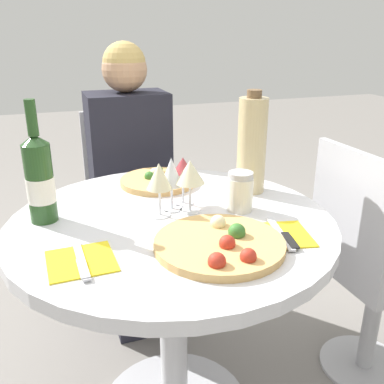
{
  "coord_description": "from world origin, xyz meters",
  "views": [
    {
      "loc": [
        -0.31,
        -1.05,
        1.21
      ],
      "look_at": [
        0.04,
        -0.07,
        0.81
      ],
      "focal_mm": 40.0,
      "sensor_mm": 36.0,
      "label": 1
    }
  ],
  "objects_px": {
    "dining_table": "(172,268)",
    "seated_diner": "(135,198)",
    "chair_behind_diner": "(130,208)",
    "tall_carafe": "(252,145)",
    "pizza_large": "(221,244)",
    "chair_empty_side": "(367,272)",
    "wine_bottle": "(40,179)"
  },
  "relations": [
    {
      "from": "dining_table",
      "to": "seated_diner",
      "type": "xyz_separation_m",
      "value": [
        0.03,
        0.65,
        -0.03
      ]
    },
    {
      "from": "dining_table",
      "to": "chair_empty_side",
      "type": "relative_size",
      "value": 1.05
    },
    {
      "from": "dining_table",
      "to": "wine_bottle",
      "type": "distance_m",
      "value": 0.45
    },
    {
      "from": "wine_bottle",
      "to": "tall_carafe",
      "type": "relative_size",
      "value": 1.02
    },
    {
      "from": "dining_table",
      "to": "seated_diner",
      "type": "distance_m",
      "value": 0.65
    },
    {
      "from": "dining_table",
      "to": "seated_diner",
      "type": "bearing_deg",
      "value": 87.35
    },
    {
      "from": "chair_behind_diner",
      "to": "pizza_large",
      "type": "xyz_separation_m",
      "value": [
        0.03,
        -1.0,
        0.3
      ]
    },
    {
      "from": "dining_table",
      "to": "chair_behind_diner",
      "type": "xyz_separation_m",
      "value": [
        0.03,
        0.79,
        -0.13
      ]
    },
    {
      "from": "tall_carafe",
      "to": "chair_behind_diner",
      "type": "bearing_deg",
      "value": 112.72
    },
    {
      "from": "chair_behind_diner",
      "to": "pizza_large",
      "type": "height_order",
      "value": "chair_behind_diner"
    },
    {
      "from": "tall_carafe",
      "to": "pizza_large",
      "type": "bearing_deg",
      "value": -126.4
    },
    {
      "from": "pizza_large",
      "to": "wine_bottle",
      "type": "distance_m",
      "value": 0.52
    },
    {
      "from": "seated_diner",
      "to": "chair_behind_diner",
      "type": "bearing_deg",
      "value": -90.0
    },
    {
      "from": "pizza_large",
      "to": "tall_carafe",
      "type": "bearing_deg",
      "value": 53.6
    },
    {
      "from": "tall_carafe",
      "to": "wine_bottle",
      "type": "bearing_deg",
      "value": -178.1
    },
    {
      "from": "chair_empty_side",
      "to": "wine_bottle",
      "type": "bearing_deg",
      "value": -98.61
    },
    {
      "from": "chair_empty_side",
      "to": "wine_bottle",
      "type": "xyz_separation_m",
      "value": [
        -1.02,
        0.15,
        0.41
      ]
    },
    {
      "from": "wine_bottle",
      "to": "tall_carafe",
      "type": "height_order",
      "value": "wine_bottle"
    },
    {
      "from": "chair_empty_side",
      "to": "tall_carafe",
      "type": "height_order",
      "value": "tall_carafe"
    },
    {
      "from": "dining_table",
      "to": "pizza_large",
      "type": "relative_size",
      "value": 2.86
    },
    {
      "from": "chair_behind_diner",
      "to": "chair_empty_side",
      "type": "distance_m",
      "value": 1.06
    },
    {
      "from": "chair_behind_diner",
      "to": "chair_empty_side",
      "type": "xyz_separation_m",
      "value": [
        0.65,
        -0.84,
        0.0
      ]
    },
    {
      "from": "chair_behind_diner",
      "to": "seated_diner",
      "type": "relative_size",
      "value": 0.74
    },
    {
      "from": "seated_diner",
      "to": "chair_empty_side",
      "type": "relative_size",
      "value": 1.35
    },
    {
      "from": "chair_empty_side",
      "to": "tall_carafe",
      "type": "relative_size",
      "value": 2.67
    },
    {
      "from": "seated_diner",
      "to": "wine_bottle",
      "type": "height_order",
      "value": "seated_diner"
    },
    {
      "from": "dining_table",
      "to": "wine_bottle",
      "type": "relative_size",
      "value": 2.73
    },
    {
      "from": "chair_behind_diner",
      "to": "seated_diner",
      "type": "distance_m",
      "value": 0.17
    },
    {
      "from": "dining_table",
      "to": "wine_bottle",
      "type": "xyz_separation_m",
      "value": [
        -0.33,
        0.11,
        0.28
      ]
    },
    {
      "from": "chair_behind_diner",
      "to": "seated_diner",
      "type": "bearing_deg",
      "value": 90.0
    },
    {
      "from": "seated_diner",
      "to": "dining_table",
      "type": "bearing_deg",
      "value": 87.35
    },
    {
      "from": "pizza_large",
      "to": "tall_carafe",
      "type": "relative_size",
      "value": 0.98
    }
  ]
}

